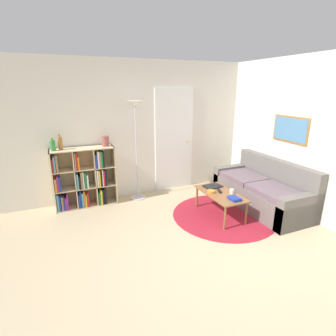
% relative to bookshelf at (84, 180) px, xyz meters
% --- Properties ---
extents(ground_plane, '(14.00, 14.00, 0.00)m').
position_rel_bookshelf_xyz_m(ground_plane, '(1.31, -2.41, -0.50)').
color(ground_plane, tan).
extents(wall_back, '(7.09, 0.11, 2.60)m').
position_rel_bookshelf_xyz_m(wall_back, '(1.34, 0.21, 0.79)').
color(wall_back, silver).
rests_on(wall_back, ground_plane).
extents(wall_right, '(0.08, 5.60, 2.60)m').
position_rel_bookshelf_xyz_m(wall_right, '(3.38, -1.11, 0.80)').
color(wall_right, silver).
rests_on(wall_right, ground_plane).
extents(rug, '(1.73, 1.73, 0.01)m').
position_rel_bookshelf_xyz_m(rug, '(2.12, -1.33, -0.50)').
color(rug, maroon).
rests_on(rug, ground_plane).
extents(bookshelf, '(1.08, 0.34, 1.08)m').
position_rel_bookshelf_xyz_m(bookshelf, '(0.00, 0.00, 0.00)').
color(bookshelf, beige).
rests_on(bookshelf, ground_plane).
extents(floor_lamp, '(0.30, 0.30, 1.87)m').
position_rel_bookshelf_xyz_m(floor_lamp, '(0.99, -0.05, 0.93)').
color(floor_lamp, '#B7B7BC').
rests_on(floor_lamp, ground_plane).
extents(couch, '(0.81, 1.85, 0.85)m').
position_rel_bookshelf_xyz_m(couch, '(3.00, -1.29, -0.22)').
color(couch, '#66605B').
rests_on(couch, ground_plane).
extents(coffee_table, '(0.48, 0.96, 0.41)m').
position_rel_bookshelf_xyz_m(coffee_table, '(2.06, -1.30, -0.14)').
color(coffee_table, brown).
rests_on(coffee_table, ground_plane).
extents(laptop, '(0.33, 0.26, 0.02)m').
position_rel_bookshelf_xyz_m(laptop, '(2.09, -1.01, -0.08)').
color(laptop, black).
rests_on(laptop, coffee_table).
extents(bowl, '(0.13, 0.13, 0.04)m').
position_rel_bookshelf_xyz_m(bowl, '(1.92, -1.24, -0.07)').
color(bowl, orange).
rests_on(bowl, coffee_table).
extents(book_stack_on_table, '(0.15, 0.19, 0.04)m').
position_rel_bookshelf_xyz_m(book_stack_on_table, '(2.10, -1.63, -0.07)').
color(book_stack_on_table, navy).
rests_on(book_stack_on_table, coffee_table).
extents(cup, '(0.07, 0.07, 0.08)m').
position_rel_bookshelf_xyz_m(cup, '(2.21, -1.41, -0.05)').
color(cup, white).
rests_on(cup, coffee_table).
extents(remote, '(0.10, 0.18, 0.02)m').
position_rel_bookshelf_xyz_m(remote, '(2.08, -1.24, -0.08)').
color(remote, black).
rests_on(remote, coffee_table).
extents(bottle_left, '(0.08, 0.08, 0.22)m').
position_rel_bookshelf_xyz_m(bottle_left, '(-0.44, -0.02, 0.67)').
color(bottle_left, '#2D8438').
rests_on(bottle_left, bookshelf).
extents(bottle_middle, '(0.07, 0.07, 0.27)m').
position_rel_bookshelf_xyz_m(bottle_middle, '(-0.32, 0.01, 0.69)').
color(bottle_middle, olive).
rests_on(bottle_middle, bookshelf).
extents(vase_on_shelf, '(0.13, 0.13, 0.18)m').
position_rel_bookshelf_xyz_m(vase_on_shelf, '(0.44, 0.00, 0.67)').
color(vase_on_shelf, '#934C47').
rests_on(vase_on_shelf, bookshelf).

